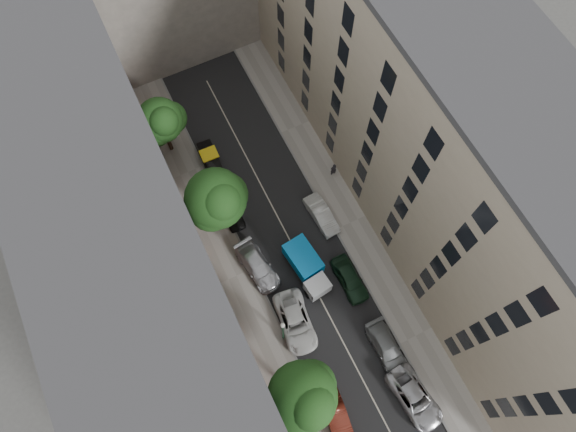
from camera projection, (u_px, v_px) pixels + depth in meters
ground at (295, 249)px, 44.52m from camera, size 120.00×120.00×0.00m
road_surface at (295, 249)px, 44.51m from camera, size 8.00×44.00×0.02m
sidewalk_left at (237, 276)px, 43.53m from camera, size 3.00×44.00×0.15m
sidewalk_right at (350, 223)px, 45.38m from camera, size 3.00×44.00×0.15m
building_left at (145, 270)px, 33.43m from camera, size 8.00×44.00×20.00m
building_right at (432, 141)px, 37.13m from camera, size 8.00×44.00×20.00m
tarp_truck at (307, 267)px, 42.56m from camera, size 2.57×5.28×2.34m
car_left_1 at (336, 415)px, 38.70m from camera, size 2.07×4.69×1.50m
car_left_2 at (296, 322)px, 41.37m from camera, size 3.14×5.64×1.49m
car_left_3 at (257, 266)px, 43.18m from camera, size 2.69×5.22×1.45m
car_left_4 at (231, 212)px, 45.17m from camera, size 1.59×3.80×1.29m
car_left_5 at (211, 159)px, 47.15m from camera, size 1.51×4.03×1.31m
car_right_0 at (415, 398)px, 39.18m from camera, size 2.87×5.41×1.45m
car_right_1 at (387, 348)px, 40.67m from camera, size 1.91×4.63×1.34m
car_right_2 at (350, 279)px, 42.73m from camera, size 1.78×4.39×1.50m
car_right_3 at (322, 215)px, 45.01m from camera, size 1.76×4.28×1.38m
tree_near at (304, 397)px, 34.23m from camera, size 5.10×4.80×8.65m
tree_mid at (218, 200)px, 40.50m from camera, size 5.27×5.00×7.88m
tree_far at (162, 122)px, 43.89m from camera, size 4.48×4.08×6.90m
lamp_post at (283, 330)px, 38.23m from camera, size 0.36×0.36×5.60m
pedestrian at (333, 169)px, 46.39m from camera, size 0.62×0.41×1.67m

